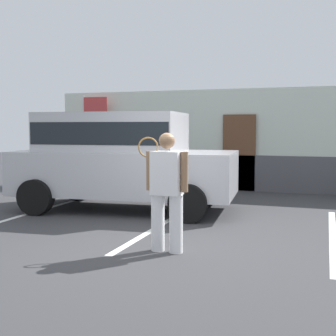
# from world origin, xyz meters

# --- Properties ---
(ground_plane) EXTENTS (40.00, 40.00, 0.00)m
(ground_plane) POSITION_xyz_m (0.00, 0.00, 0.00)
(ground_plane) COLOR #38383A
(parking_stripe_0) EXTENTS (0.12, 4.40, 0.01)m
(parking_stripe_0) POSITION_xyz_m (-3.34, 1.50, 0.00)
(parking_stripe_0) COLOR silver
(parking_stripe_0) RESTS_ON ground_plane
(parking_stripe_1) EXTENTS (0.12, 4.40, 0.01)m
(parking_stripe_1) POSITION_xyz_m (-0.44, 1.50, 0.00)
(parking_stripe_1) COLOR silver
(parking_stripe_1) RESTS_ON ground_plane
(parking_stripe_2) EXTENTS (0.12, 4.40, 0.01)m
(parking_stripe_2) POSITION_xyz_m (2.47, 1.50, 0.00)
(parking_stripe_2) COLOR silver
(parking_stripe_2) RESTS_ON ground_plane
(house_frontage) EXTENTS (11.00, 0.40, 2.81)m
(house_frontage) POSITION_xyz_m (0.00, 6.50, 1.32)
(house_frontage) COLOR silver
(house_frontage) RESTS_ON ground_plane
(parked_suv) EXTENTS (4.76, 2.52, 2.05)m
(parked_suv) POSITION_xyz_m (-1.79, 2.53, 1.15)
(parked_suv) COLOR #B7B7BC
(parked_suv) RESTS_ON ground_plane
(tennis_player_man) EXTENTS (0.76, 0.28, 1.67)m
(tennis_player_man) POSITION_xyz_m (0.24, -0.22, 0.88)
(tennis_player_man) COLOR white
(tennis_player_man) RESTS_ON ground_plane
(flag_pole) EXTENTS (0.80, 0.07, 2.70)m
(flag_pole) POSITION_xyz_m (-4.43, 6.02, 1.89)
(flag_pole) COLOR silver
(flag_pole) RESTS_ON ground_plane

